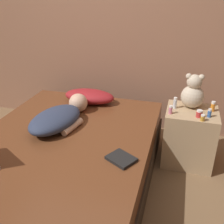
# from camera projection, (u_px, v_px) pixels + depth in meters

# --- Properties ---
(ground_plane) EXTENTS (12.00, 12.00, 0.00)m
(ground_plane) POSITION_uv_depth(u_px,v_px,m) (66.00, 182.00, 2.39)
(ground_plane) COLOR brown
(wall_back) EXTENTS (8.00, 0.06, 2.60)m
(wall_back) POSITION_uv_depth(u_px,v_px,m) (106.00, 17.00, 2.93)
(wall_back) COLOR #996B51
(wall_back) RESTS_ON ground_plane
(bed) EXTENTS (1.49, 1.99, 0.46)m
(bed) POSITION_uv_depth(u_px,v_px,m) (64.00, 161.00, 2.30)
(bed) COLOR #2D2319
(bed) RESTS_ON ground_plane
(nightstand) EXTENTS (0.48, 0.43, 0.56)m
(nightstand) POSITION_uv_depth(u_px,v_px,m) (189.00, 136.00, 2.57)
(nightstand) COLOR tan
(nightstand) RESTS_ON ground_plane
(pillow) EXTENTS (0.55, 0.28, 0.14)m
(pillow) POSITION_uv_depth(u_px,v_px,m) (89.00, 96.00, 2.84)
(pillow) COLOR maroon
(pillow) RESTS_ON bed
(person_lying) EXTENTS (0.46, 0.78, 0.19)m
(person_lying) POSITION_uv_depth(u_px,v_px,m) (60.00, 116.00, 2.39)
(person_lying) COLOR #2D3851
(person_lying) RESTS_ON bed
(teddy_bear) EXTENTS (0.22, 0.22, 0.33)m
(teddy_bear) POSITION_uv_depth(u_px,v_px,m) (193.00, 93.00, 2.47)
(teddy_bear) COLOR beige
(teddy_bear) RESTS_ON nightstand
(bottle_amber) EXTENTS (0.04, 0.04, 0.06)m
(bottle_amber) POSITION_uv_depth(u_px,v_px,m) (203.00, 118.00, 2.26)
(bottle_amber) COLOR gold
(bottle_amber) RESTS_ON nightstand
(bottle_clear) EXTENTS (0.03, 0.03, 0.11)m
(bottle_clear) POSITION_uv_depth(u_px,v_px,m) (175.00, 103.00, 2.48)
(bottle_clear) COLOR silver
(bottle_clear) RESTS_ON nightstand
(bottle_red) EXTENTS (0.05, 0.05, 0.07)m
(bottle_red) POSITION_uv_depth(u_px,v_px,m) (199.00, 114.00, 2.32)
(bottle_red) COLOR #B72D2D
(bottle_red) RESTS_ON nightstand
(bottle_blue) EXTENTS (0.03, 0.03, 0.08)m
(bottle_blue) POSITION_uv_depth(u_px,v_px,m) (210.00, 113.00, 2.32)
(bottle_blue) COLOR #3866B2
(bottle_blue) RESTS_ON nightstand
(bottle_orange) EXTENTS (0.04, 0.04, 0.10)m
(bottle_orange) POSITION_uv_depth(u_px,v_px,m) (213.00, 106.00, 2.42)
(bottle_orange) COLOR orange
(bottle_orange) RESTS_ON nightstand
(bottle_pink) EXTENTS (0.03, 0.03, 0.08)m
(bottle_pink) POSITION_uv_depth(u_px,v_px,m) (171.00, 110.00, 2.38)
(bottle_pink) COLOR pink
(bottle_pink) RESTS_ON nightstand
(book) EXTENTS (0.25, 0.23, 0.02)m
(book) POSITION_uv_depth(u_px,v_px,m) (121.00, 159.00, 1.92)
(book) COLOR black
(book) RESTS_ON bed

